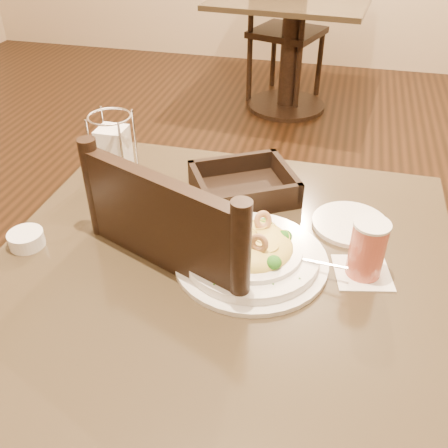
% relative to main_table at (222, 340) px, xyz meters
% --- Properties ---
extents(main_table, '(0.90, 0.90, 0.72)m').
position_rel_main_table_xyz_m(main_table, '(0.00, 0.00, 0.00)').
color(main_table, black).
rests_on(main_table, ground).
extents(background_table, '(0.98, 0.98, 0.72)m').
position_rel_main_table_xyz_m(background_table, '(-0.19, 2.52, 0.00)').
color(background_table, black).
rests_on(background_table, ground).
extents(dining_chair_near, '(0.55, 0.55, 0.93)m').
position_rel_main_table_xyz_m(dining_chair_near, '(-0.06, 0.09, 0.01)').
color(dining_chair_near, black).
rests_on(dining_chair_near, ground).
extents(dining_chair_far, '(0.53, 0.53, 0.93)m').
position_rel_main_table_xyz_m(dining_chair_far, '(-0.25, 2.65, 0.01)').
color(dining_chair_far, black).
rests_on(dining_chair_far, ground).
extents(pasta_bowl, '(0.33, 0.30, 0.10)m').
position_rel_main_table_xyz_m(pasta_bowl, '(0.06, 0.02, 0.25)').
color(pasta_bowl, white).
rests_on(pasta_bowl, main_table).
extents(drink_glass, '(0.12, 0.12, 0.12)m').
position_rel_main_table_xyz_m(drink_glass, '(0.27, 0.04, 0.28)').
color(drink_glass, white).
rests_on(drink_glass, main_table).
extents(bread_basket, '(0.29, 0.27, 0.06)m').
position_rel_main_table_xyz_m(bread_basket, '(-0.01, 0.25, 0.25)').
color(bread_basket, black).
rests_on(bread_basket, main_table).
extents(napkin_caddy, '(0.10, 0.10, 0.17)m').
position_rel_main_table_xyz_m(napkin_caddy, '(-0.33, 0.26, 0.30)').
color(napkin_caddy, silver).
rests_on(napkin_caddy, main_table).
extents(side_plate, '(0.21, 0.21, 0.01)m').
position_rel_main_table_xyz_m(side_plate, '(0.24, 0.19, 0.23)').
color(side_plate, white).
rests_on(side_plate, main_table).
extents(butter_ramekin, '(0.08, 0.08, 0.03)m').
position_rel_main_table_xyz_m(butter_ramekin, '(-0.40, -0.04, 0.24)').
color(butter_ramekin, white).
rests_on(butter_ramekin, main_table).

